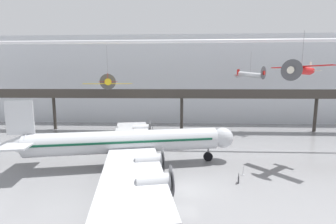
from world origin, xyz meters
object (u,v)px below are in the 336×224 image
at_px(stanchion_barrier, 243,172).
at_px(airliner_silver_main, 125,142).
at_px(suspended_plane_yellow_lowwing, 108,82).
at_px(info_sign_pedestal, 239,179).
at_px(suspended_plane_red_highwing, 301,70).
at_px(suspended_plane_silver_racer, 250,75).

bearing_deg(stanchion_barrier, airliner_silver_main, 171.49).
relative_size(suspended_plane_yellow_lowwing, info_sign_pedestal, 7.03).
distance_m(airliner_silver_main, suspended_plane_red_highwing, 24.96).
height_order(airliner_silver_main, stanchion_barrier, airliner_silver_main).
distance_m(suspended_plane_yellow_lowwing, suspended_plane_red_highwing, 30.84).
bearing_deg(suspended_plane_red_highwing, airliner_silver_main, -35.62).
xyz_separation_m(suspended_plane_yellow_lowwing, info_sign_pedestal, (19.73, -16.76, -10.81)).
relative_size(suspended_plane_silver_racer, info_sign_pedestal, 5.35).
xyz_separation_m(suspended_plane_red_highwing, stanchion_barrier, (-7.95, -3.65, -12.50)).
bearing_deg(suspended_plane_yellow_lowwing, info_sign_pedestal, -148.04).
relative_size(airliner_silver_main, suspended_plane_silver_racer, 5.30).
height_order(suspended_plane_yellow_lowwing, suspended_plane_red_highwing, suspended_plane_red_highwing).
distance_m(suspended_plane_silver_racer, stanchion_barrier, 28.17).
bearing_deg(suspended_plane_yellow_lowwing, suspended_plane_silver_racer, -89.25).
distance_m(suspended_plane_silver_racer, info_sign_pedestal, 30.44).
bearing_deg(stanchion_barrier, suspended_plane_red_highwing, 24.66).
distance_m(suspended_plane_yellow_lowwing, suspended_plane_silver_racer, 30.31).
distance_m(suspended_plane_yellow_lowwing, info_sign_pedestal, 28.05).
xyz_separation_m(suspended_plane_red_highwing, info_sign_pedestal, (-9.12, -5.96, -12.37)).
xyz_separation_m(airliner_silver_main, info_sign_pedestal, (13.90, -4.56, -2.82)).
distance_m(suspended_plane_yellow_lowwing, stanchion_barrier, 27.66).
relative_size(airliner_silver_main, stanchion_barrier, 32.62).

